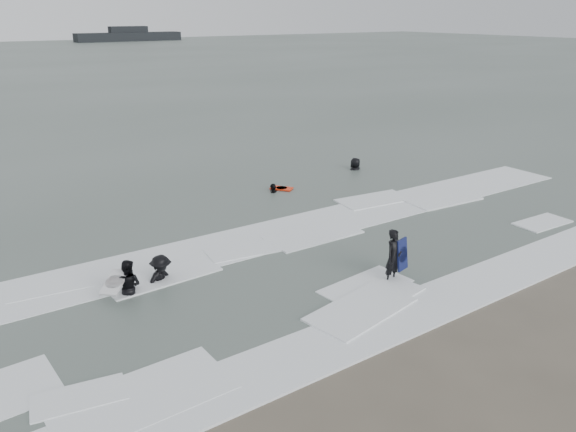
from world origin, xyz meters
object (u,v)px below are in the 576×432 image
surfer_centre (392,282)px  vessel_horizon (129,36)px  surfer_right_far (355,171)px  surfer_wading (129,295)px  surfer_breaker (162,283)px  surfer_right_near (273,193)px

surfer_centre → vessel_horizon: size_ratio=0.06×
surfer_centre → surfer_right_far: (7.17, 10.15, 0.00)m
surfer_wading → surfer_breaker: bearing=-127.1°
surfer_wading → surfer_right_far: bearing=-111.7°
surfer_wading → surfer_right_far: size_ratio=0.90×
vessel_horizon → surfer_right_far: bearing=-104.3°
surfer_right_near → surfer_right_far: bearing=150.8°
surfer_centre → surfer_breaker: (-5.71, 3.76, 0.00)m
surfer_centre → surfer_wading: size_ratio=1.04×
surfer_wading → surfer_right_near: 10.23m
surfer_centre → vessel_horizon: vessel_horizon is taller
surfer_right_far → vessel_horizon: 138.50m
surfer_right_far → vessel_horizon: size_ratio=0.06×
surfer_breaker → surfer_right_near: bearing=13.6°
surfer_centre → surfer_breaker: 6.84m
surfer_wading → surfer_right_near: (8.48, 5.71, 0.00)m
surfer_right_far → surfer_wading: bearing=15.8°
surfer_wading → surfer_right_near: bearing=-103.0°
surfer_wading → vessel_horizon: vessel_horizon is taller
surfer_wading → surfer_breaker: (1.05, 0.18, 0.00)m
surfer_centre → surfer_right_near: bearing=69.2°
surfer_centre → surfer_wading: (-6.76, 3.58, 0.00)m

